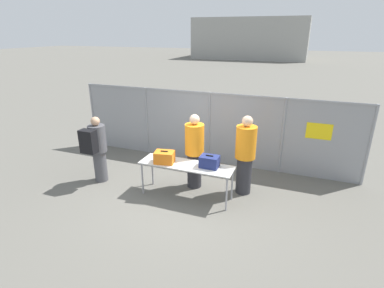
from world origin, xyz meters
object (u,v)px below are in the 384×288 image
(suitcase_orange, at_px, (164,157))
(suitcase_navy, at_px, (209,162))
(inspection_table, at_px, (186,167))
(security_worker_far, at_px, (245,154))
(utility_trailer, at_px, (267,133))
(traveler_hooded, at_px, (97,147))
(security_worker_near, at_px, (194,151))

(suitcase_orange, xyz_separation_m, suitcase_navy, (1.00, 0.13, -0.00))
(inspection_table, distance_m, security_worker_far, 1.35)
(inspection_table, xyz_separation_m, suitcase_orange, (-0.49, -0.08, 0.20))
(security_worker_far, bearing_deg, inspection_table, 36.30)
(utility_trailer, bearing_deg, traveler_hooded, -131.02)
(suitcase_navy, height_order, utility_trailer, suitcase_navy)
(inspection_table, xyz_separation_m, utility_trailer, (1.23, 3.96, -0.31))
(traveler_hooded, relative_size, security_worker_far, 0.90)
(traveler_hooded, relative_size, utility_trailer, 0.41)
(security_worker_near, bearing_deg, suitcase_orange, 36.88)
(inspection_table, bearing_deg, traveler_hooded, -177.78)
(suitcase_orange, distance_m, suitcase_navy, 1.01)
(suitcase_navy, bearing_deg, inspection_table, -174.31)
(security_worker_far, distance_m, utility_trailer, 3.35)
(suitcase_navy, bearing_deg, security_worker_near, 137.77)
(suitcase_orange, relative_size, utility_trailer, 0.12)
(inspection_table, relative_size, security_worker_far, 1.14)
(traveler_hooded, distance_m, utility_trailer, 5.39)
(inspection_table, distance_m, utility_trailer, 4.16)
(traveler_hooded, height_order, security_worker_far, security_worker_far)
(security_worker_near, distance_m, security_worker_far, 1.17)
(inspection_table, height_order, suitcase_orange, suitcase_orange)
(suitcase_navy, height_order, security_worker_near, security_worker_near)
(inspection_table, relative_size, suitcase_navy, 5.27)
(utility_trailer, bearing_deg, suitcase_orange, -112.97)
(security_worker_near, bearing_deg, inspection_table, 76.15)
(suitcase_navy, xyz_separation_m, security_worker_far, (0.64, 0.60, 0.03))
(inspection_table, relative_size, utility_trailer, 0.52)
(security_worker_far, bearing_deg, traveler_hooded, 18.94)
(security_worker_far, bearing_deg, utility_trailer, -84.42)
(suitcase_orange, xyz_separation_m, security_worker_far, (1.64, 0.74, 0.02))
(suitcase_navy, xyz_separation_m, traveler_hooded, (-2.81, -0.14, -0.01))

